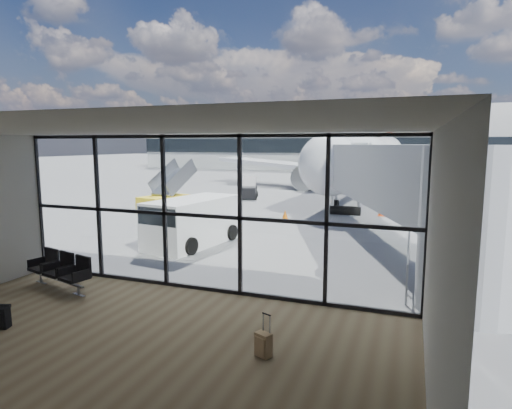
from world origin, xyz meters
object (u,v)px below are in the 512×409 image
Objects in this scene: airliner at (370,158)px; mobile_stairs at (165,201)px; suitcase at (263,344)px; service_van at (191,221)px; belt_loader at (249,191)px; backpack at (0,318)px; seating_row at (62,268)px.

mobile_stairs is (-11.06, -18.15, -2.34)m from airliner.
airliner is (-1.18, 34.08, 2.69)m from suitcase.
service_van is at bearing -38.25° from mobile_stairs.
service_van is 1.29× the size of belt_loader.
service_van reaches higher than backpack.
backpack is at bearing -99.38° from belt_loader.
service_van is at bearing -94.65° from belt_loader.
seating_row is 7.21m from suitcase.
mobile_stairs reaches higher than service_van.
airliner is at bearing 34.61° from belt_loader.
seating_row is 2.70× the size of suitcase.
backpack is (0.83, -2.73, -0.32)m from seating_row.
backpack is at bearing -95.28° from airliner.
suitcase is at bearing -39.09° from mobile_stairs.
mobile_stairs is at bearing 124.82° from seating_row.
seating_row reaches higher than suitcase.
airliner reaches higher than service_van.
suitcase is 10.07m from service_van.
backpack is 24.66m from belt_loader.
backpack is 8.91m from service_van.
belt_loader is 8.17m from mobile_stairs.
seating_row reaches higher than backpack.
belt_loader is at bearing -125.49° from airliner.
suitcase is 0.02× the size of airliner.
seating_row is 0.60× the size of mobile_stairs.
airliner reaches higher than backpack.
suitcase is at bearing -9.45° from backpack.
suitcase is 0.19× the size of service_van.
service_van is (-6.00, 8.06, 0.74)m from suitcase.
airliner is 10.28× the size of belt_loader.
service_van is at bearing -97.72° from airliner.
belt_loader is (-3.44, 15.55, -0.47)m from service_van.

